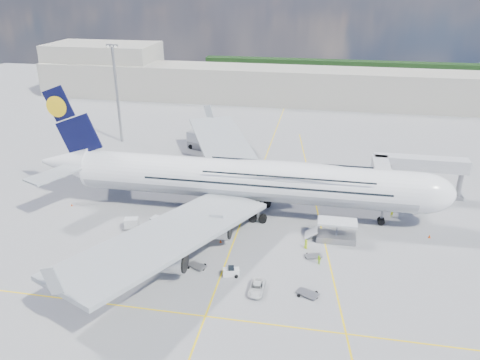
% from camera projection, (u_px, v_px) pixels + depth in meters
% --- Properties ---
extents(ground, '(300.00, 300.00, 0.00)m').
position_uv_depth(ground, '(235.00, 239.00, 79.70)').
color(ground, gray).
rests_on(ground, ground).
extents(taxi_line_main, '(0.25, 220.00, 0.01)m').
position_uv_depth(taxi_line_main, '(235.00, 239.00, 79.70)').
color(taxi_line_main, yellow).
rests_on(taxi_line_main, ground).
extents(taxi_line_cross, '(120.00, 0.25, 0.01)m').
position_uv_depth(taxi_line_cross, '(205.00, 316.00, 61.69)').
color(taxi_line_cross, yellow).
rests_on(taxi_line_cross, ground).
extents(taxi_line_diag, '(14.16, 99.06, 0.01)m').
position_uv_depth(taxi_line_diag, '(319.00, 219.00, 86.37)').
color(taxi_line_diag, yellow).
rests_on(taxi_line_diag, ground).
extents(airliner, '(77.26, 79.15, 23.71)m').
position_uv_depth(airliner, '(246.00, 179.00, 85.91)').
color(airliner, white).
rests_on(airliner, ground).
extents(jet_bridge, '(18.80, 12.10, 8.50)m').
position_uv_depth(jet_bridge, '(405.00, 168.00, 90.83)').
color(jet_bridge, '#B7B7BC').
rests_on(jet_bridge, ground).
extents(cargo_loader, '(8.53, 3.20, 3.67)m').
position_uv_depth(cargo_loader, '(335.00, 233.00, 79.00)').
color(cargo_loader, silver).
rests_on(cargo_loader, ground).
extents(light_mast, '(3.00, 0.70, 25.50)m').
position_uv_depth(light_mast, '(117.00, 93.00, 121.59)').
color(light_mast, gray).
rests_on(light_mast, ground).
extents(terminal, '(180.00, 16.00, 12.00)m').
position_uv_depth(terminal, '(287.00, 86.00, 162.84)').
color(terminal, '#B2AD9E').
rests_on(terminal, ground).
extents(hangar, '(40.00, 22.00, 18.00)m').
position_uv_depth(hangar, '(105.00, 68.00, 177.81)').
color(hangar, '#B2AD9E').
rests_on(hangar, ground).
extents(tree_line, '(160.00, 6.00, 8.00)m').
position_uv_depth(tree_line, '(391.00, 72.00, 197.48)').
color(tree_line, '#193814').
rests_on(tree_line, ground).
extents(dolly_row_a, '(3.52, 2.60, 1.99)m').
position_uv_depth(dolly_row_a, '(109.00, 251.00, 74.21)').
color(dolly_row_a, gray).
rests_on(dolly_row_a, ground).
extents(dolly_row_b, '(3.86, 2.87, 2.18)m').
position_uv_depth(dolly_row_b, '(158.00, 223.00, 82.51)').
color(dolly_row_b, gray).
rests_on(dolly_row_b, ground).
extents(dolly_row_c, '(3.31, 2.62, 0.43)m').
position_uv_depth(dolly_row_c, '(197.00, 266.00, 71.88)').
color(dolly_row_c, gray).
rests_on(dolly_row_c, ground).
extents(dolly_back, '(3.57, 2.49, 2.05)m').
position_uv_depth(dolly_back, '(132.00, 223.00, 82.54)').
color(dolly_back, gray).
rests_on(dolly_back, ground).
extents(dolly_nose_far, '(3.41, 2.75, 0.44)m').
position_uv_depth(dolly_nose_far, '(308.00, 293.00, 65.59)').
color(dolly_nose_far, gray).
rests_on(dolly_nose_far, ground).
extents(dolly_nose_near, '(2.90, 2.25, 0.38)m').
position_uv_depth(dolly_nose_near, '(313.00, 256.00, 74.47)').
color(dolly_nose_near, gray).
rests_on(dolly_nose_near, ground).
extents(baggage_tug, '(2.64, 1.69, 1.53)m').
position_uv_depth(baggage_tug, '(231.00, 272.00, 69.78)').
color(baggage_tug, white).
rests_on(baggage_tug, ground).
extents(catering_truck_inner, '(6.28, 4.41, 3.46)m').
position_uv_depth(catering_truck_inner, '(254.00, 173.00, 102.20)').
color(catering_truck_inner, gray).
rests_on(catering_truck_inner, ground).
extents(catering_truck_outer, '(8.13, 5.02, 4.52)m').
position_uv_depth(catering_truck_outer, '(201.00, 141.00, 120.20)').
color(catering_truck_outer, gray).
rests_on(catering_truck_outer, ground).
extents(service_van, '(2.10, 4.48, 1.24)m').
position_uv_depth(service_van, '(257.00, 288.00, 66.23)').
color(service_van, silver).
rests_on(service_van, ground).
extents(crew_nose, '(0.86, 0.86, 2.00)m').
position_uv_depth(crew_nose, '(392.00, 212.00, 86.75)').
color(crew_nose, '#E4FF1A').
rests_on(crew_nose, ground).
extents(crew_loader, '(0.87, 0.95, 1.58)m').
position_uv_depth(crew_loader, '(319.00, 260.00, 72.40)').
color(crew_loader, '#A4E017').
rests_on(crew_loader, ground).
extents(crew_wing, '(0.47, 1.12, 1.91)m').
position_uv_depth(crew_wing, '(135.00, 238.00, 78.29)').
color(crew_wing, '#C6DB17').
rests_on(crew_wing, ground).
extents(crew_van, '(0.90, 0.98, 1.67)m').
position_uv_depth(crew_van, '(306.00, 244.00, 76.75)').
color(crew_van, '#B4DD17').
rests_on(crew_van, ground).
extents(crew_tug, '(1.10, 0.81, 1.52)m').
position_uv_depth(crew_tug, '(201.00, 238.00, 78.47)').
color(crew_tug, '#B4DD17').
rests_on(crew_tug, ground).
extents(cone_nose, '(0.49, 0.49, 0.62)m').
position_uv_depth(cone_nose, '(429.00, 236.00, 80.03)').
color(cone_nose, '#DB430B').
rests_on(cone_nose, ground).
extents(cone_wing_left_inner, '(0.41, 0.41, 0.52)m').
position_uv_depth(cone_wing_left_inner, '(234.00, 171.00, 106.62)').
color(cone_wing_left_inner, '#DB430B').
rests_on(cone_wing_left_inner, ground).
extents(cone_wing_left_outer, '(0.50, 0.50, 0.64)m').
position_uv_depth(cone_wing_left_outer, '(215.00, 159.00, 113.64)').
color(cone_wing_left_outer, '#DB430B').
rests_on(cone_wing_left_outer, ground).
extents(cone_wing_right_inner, '(0.40, 0.40, 0.51)m').
position_uv_depth(cone_wing_right_inner, '(221.00, 241.00, 78.67)').
color(cone_wing_right_inner, '#DB430B').
rests_on(cone_wing_right_inner, ground).
extents(cone_wing_right_outer, '(0.39, 0.39, 0.50)m').
position_uv_depth(cone_wing_right_outer, '(159.00, 255.00, 74.67)').
color(cone_wing_right_outer, '#DB430B').
rests_on(cone_wing_right_outer, ground).
extents(cone_tail, '(0.37, 0.37, 0.48)m').
position_uv_depth(cone_tail, '(72.00, 205.00, 91.12)').
color(cone_tail, '#DB430B').
rests_on(cone_tail, ground).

